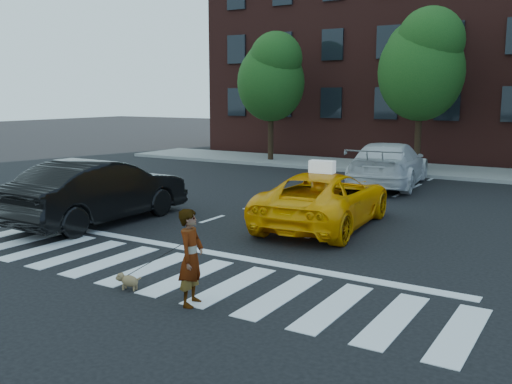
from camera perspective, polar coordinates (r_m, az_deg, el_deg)
ground at (r=11.65m, az=-10.73°, el=-7.55°), size 120.00×120.00×0.00m
crosswalk at (r=11.65m, az=-10.73°, el=-7.52°), size 13.00×2.40×0.01m
stop_line at (r=12.83m, az=-5.92°, el=-5.80°), size 12.00×0.30×0.01m
sidewalk_far at (r=26.99m, az=15.00°, el=2.25°), size 30.00×4.00×0.15m
building at (r=34.14m, az=19.16°, el=13.51°), size 26.00×10.00×12.00m
tree_left at (r=29.09m, az=1.56°, el=11.70°), size 3.39×3.38×6.50m
tree_mid at (r=26.19m, az=16.29°, el=12.45°), size 3.69×3.69×7.10m
taxi at (r=15.08m, az=6.89°, el=-0.70°), size 2.80×5.34×1.44m
black_sedan at (r=15.90m, az=-15.35°, el=0.09°), size 1.87×5.25×1.72m
white_suv at (r=22.09m, az=13.15°, el=2.72°), size 3.09×6.01×1.67m
woman at (r=9.41m, az=-6.51°, el=-6.51°), size 0.52×0.66×1.61m
dog at (r=10.49m, az=-12.71°, el=-8.61°), size 0.50×0.27×0.29m
taxi_sign at (r=14.76m, az=6.63°, el=2.53°), size 0.67×0.33×0.32m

